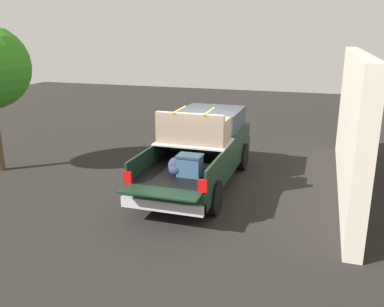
# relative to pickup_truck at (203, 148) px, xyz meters

# --- Properties ---
(ground_plane) EXTENTS (40.00, 40.00, 0.00)m
(ground_plane) POSITION_rel_pickup_truck_xyz_m (-0.40, 0.00, -0.99)
(ground_plane) COLOR black
(pickup_truck) EXTENTS (6.05, 2.06, 2.23)m
(pickup_truck) POSITION_rel_pickup_truck_xyz_m (0.00, 0.00, 0.00)
(pickup_truck) COLOR black
(pickup_truck) RESTS_ON ground_plane
(building_facade) EXTENTS (8.24, 0.36, 3.68)m
(building_facade) POSITION_rel_pickup_truck_xyz_m (0.64, -3.94, 0.85)
(building_facade) COLOR beige
(building_facade) RESTS_ON ground_plane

